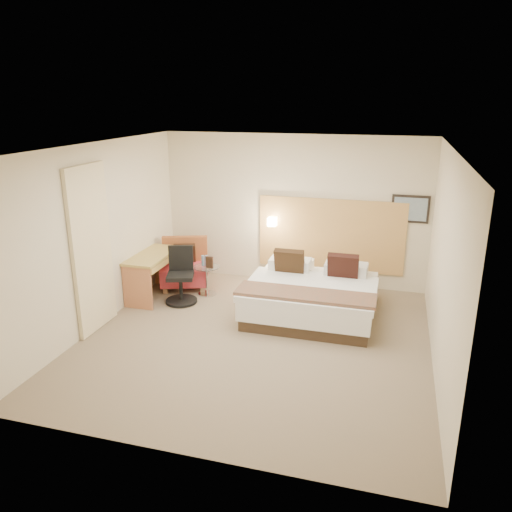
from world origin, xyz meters
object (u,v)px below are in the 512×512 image
(side_table, at_px, (207,279))
(desk_chair, at_px, (181,280))
(desk, at_px, (154,263))
(lounge_chair, at_px, (185,268))
(bed, at_px, (312,295))

(side_table, bearing_deg, desk_chair, -124.93)
(desk, relative_size, desk_chair, 1.30)
(lounge_chair, height_order, desk_chair, desk_chair)
(bed, distance_m, desk_chair, 2.20)
(desk_chair, bearing_deg, side_table, 55.07)
(side_table, relative_size, desk, 0.43)
(bed, relative_size, lounge_chair, 1.99)
(lounge_chair, bearing_deg, desk_chair, -71.25)
(bed, height_order, desk_chair, bed)
(side_table, xyz_separation_m, desk, (-0.83, -0.32, 0.31))
(lounge_chair, relative_size, desk, 0.83)
(desk, bearing_deg, desk_chair, -10.71)
(bed, bearing_deg, lounge_chair, 166.22)
(lounge_chair, bearing_deg, desk, -115.71)
(lounge_chair, height_order, desk, lounge_chair)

